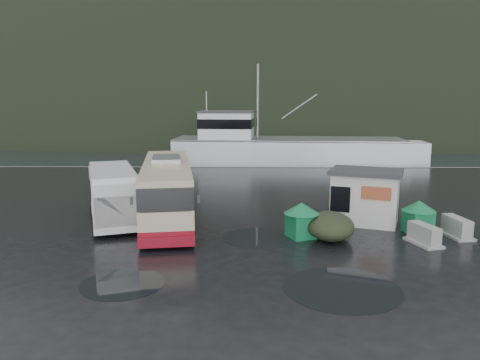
{
  "coord_description": "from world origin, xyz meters",
  "views": [
    {
      "loc": [
        -0.28,
        -21.2,
        6.18
      ],
      "look_at": [
        -0.59,
        4.01,
        1.7
      ],
      "focal_mm": 35.0,
      "sensor_mm": 36.0,
      "label": 1
    }
  ],
  "objects_px": {
    "dome_tent": "(330,238)",
    "jersey_barrier_a": "(423,244)",
    "coach_bus": "(168,218)",
    "fishing_trawler": "(288,158)",
    "white_van": "(114,221)",
    "ticket_kiosk": "(364,222)",
    "waste_bin_right": "(417,233)",
    "waste_bin_left": "(301,237)",
    "jersey_barrier_c": "(456,236)"
  },
  "relations": [
    {
      "from": "waste_bin_left",
      "to": "jersey_barrier_c",
      "type": "distance_m",
      "value": 6.99
    },
    {
      "from": "ticket_kiosk",
      "to": "jersey_barrier_c",
      "type": "xyz_separation_m",
      "value": [
        3.55,
        -2.33,
        0.0
      ]
    },
    {
      "from": "coach_bus",
      "to": "jersey_barrier_a",
      "type": "height_order",
      "value": "coach_bus"
    },
    {
      "from": "waste_bin_left",
      "to": "dome_tent",
      "type": "height_order",
      "value": "waste_bin_left"
    },
    {
      "from": "dome_tent",
      "to": "ticket_kiosk",
      "type": "distance_m",
      "value": 3.48
    },
    {
      "from": "coach_bus",
      "to": "white_van",
      "type": "relative_size",
      "value": 1.7
    },
    {
      "from": "waste_bin_right",
      "to": "dome_tent",
      "type": "distance_m",
      "value": 4.27
    },
    {
      "from": "waste_bin_left",
      "to": "fishing_trawler",
      "type": "height_order",
      "value": "fishing_trawler"
    },
    {
      "from": "jersey_barrier_a",
      "to": "fishing_trawler",
      "type": "height_order",
      "value": "fishing_trawler"
    },
    {
      "from": "white_van",
      "to": "coach_bus",
      "type": "bearing_deg",
      "value": -4.91
    },
    {
      "from": "waste_bin_right",
      "to": "jersey_barrier_a",
      "type": "bearing_deg",
      "value": -101.34
    },
    {
      "from": "coach_bus",
      "to": "ticket_kiosk",
      "type": "xyz_separation_m",
      "value": [
        9.98,
        -0.82,
        0.0
      ]
    },
    {
      "from": "dome_tent",
      "to": "jersey_barrier_a",
      "type": "height_order",
      "value": "dome_tent"
    },
    {
      "from": "dome_tent",
      "to": "ticket_kiosk",
      "type": "bearing_deg",
      "value": 51.07
    },
    {
      "from": "white_van",
      "to": "dome_tent",
      "type": "relative_size",
      "value": 2.19
    },
    {
      "from": "jersey_barrier_a",
      "to": "fishing_trawler",
      "type": "bearing_deg",
      "value": 96.54
    },
    {
      "from": "coach_bus",
      "to": "jersey_barrier_c",
      "type": "relative_size",
      "value": 6.3
    },
    {
      "from": "waste_bin_right",
      "to": "ticket_kiosk",
      "type": "xyz_separation_m",
      "value": [
        -1.99,
        1.85,
        0.0
      ]
    },
    {
      "from": "white_van",
      "to": "waste_bin_right",
      "type": "distance_m",
      "value": 14.72
    },
    {
      "from": "waste_bin_left",
      "to": "jersey_barrier_a",
      "type": "height_order",
      "value": "waste_bin_left"
    },
    {
      "from": "white_van",
      "to": "fishing_trawler",
      "type": "distance_m",
      "value": 27.14
    },
    {
      "from": "fishing_trawler",
      "to": "dome_tent",
      "type": "bearing_deg",
      "value": -86.82
    },
    {
      "from": "jersey_barrier_a",
      "to": "waste_bin_left",
      "type": "bearing_deg",
      "value": 169.87
    },
    {
      "from": "ticket_kiosk",
      "to": "waste_bin_right",
      "type": "bearing_deg",
      "value": -22.27
    },
    {
      "from": "waste_bin_left",
      "to": "jersey_barrier_c",
      "type": "relative_size",
      "value": 0.91
    },
    {
      "from": "white_van",
      "to": "fishing_trawler",
      "type": "height_order",
      "value": "fishing_trawler"
    },
    {
      "from": "ticket_kiosk",
      "to": "jersey_barrier_a",
      "type": "relative_size",
      "value": 2.0
    },
    {
      "from": "waste_bin_right",
      "to": "jersey_barrier_a",
      "type": "relative_size",
      "value": 0.9
    },
    {
      "from": "coach_bus",
      "to": "waste_bin_right",
      "type": "bearing_deg",
      "value": -21.53
    },
    {
      "from": "jersey_barrier_a",
      "to": "jersey_barrier_c",
      "type": "relative_size",
      "value": 0.97
    },
    {
      "from": "dome_tent",
      "to": "fishing_trawler",
      "type": "relative_size",
      "value": 0.11
    },
    {
      "from": "coach_bus",
      "to": "white_van",
      "type": "xyz_separation_m",
      "value": [
        -2.61,
        -0.67,
        0.0
      ]
    },
    {
      "from": "coach_bus",
      "to": "dome_tent",
      "type": "distance_m",
      "value": 8.55
    },
    {
      "from": "dome_tent",
      "to": "jersey_barrier_c",
      "type": "relative_size",
      "value": 1.69
    },
    {
      "from": "waste_bin_right",
      "to": "dome_tent",
      "type": "height_order",
      "value": "waste_bin_right"
    },
    {
      "from": "waste_bin_left",
      "to": "jersey_barrier_a",
      "type": "distance_m",
      "value": 5.19
    },
    {
      "from": "waste_bin_right",
      "to": "white_van",
      "type": "bearing_deg",
      "value": 172.21
    },
    {
      "from": "white_van",
      "to": "waste_bin_left",
      "type": "relative_size",
      "value": 4.08
    },
    {
      "from": "waste_bin_left",
      "to": "jersey_barrier_a",
      "type": "xyz_separation_m",
      "value": [
        5.11,
        -0.91,
        0.0
      ]
    },
    {
      "from": "waste_bin_left",
      "to": "fishing_trawler",
      "type": "relative_size",
      "value": 0.06
    },
    {
      "from": "waste_bin_right",
      "to": "fishing_trawler",
      "type": "relative_size",
      "value": 0.06
    },
    {
      "from": "white_van",
      "to": "waste_bin_left",
      "type": "xyz_separation_m",
      "value": [
        9.15,
        -2.69,
        0.0
      ]
    },
    {
      "from": "white_van",
      "to": "waste_bin_left",
      "type": "height_order",
      "value": "white_van"
    },
    {
      "from": "waste_bin_left",
      "to": "dome_tent",
      "type": "bearing_deg",
      "value": -7.82
    },
    {
      "from": "white_van",
      "to": "ticket_kiosk",
      "type": "bearing_deg",
      "value": -20.05
    },
    {
      "from": "white_van",
      "to": "ticket_kiosk",
      "type": "height_order",
      "value": "white_van"
    },
    {
      "from": "waste_bin_left",
      "to": "ticket_kiosk",
      "type": "xyz_separation_m",
      "value": [
        3.44,
        2.54,
        0.0
      ]
    },
    {
      "from": "dome_tent",
      "to": "jersey_barrier_c",
      "type": "distance_m",
      "value": 5.75
    },
    {
      "from": "jersey_barrier_a",
      "to": "ticket_kiosk",
      "type": "bearing_deg",
      "value": 115.85
    },
    {
      "from": "ticket_kiosk",
      "to": "jersey_barrier_a",
      "type": "bearing_deg",
      "value": -43.65
    }
  ]
}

